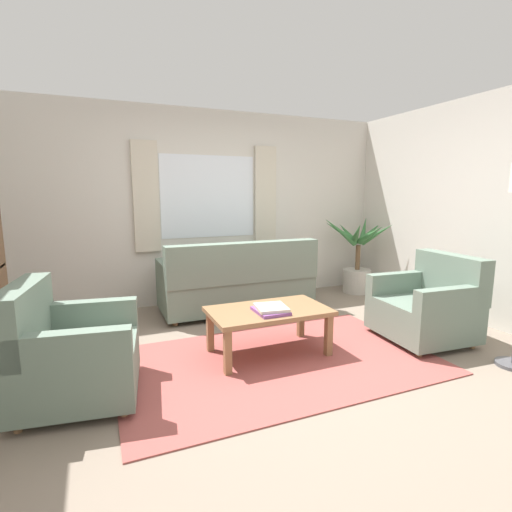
% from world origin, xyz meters
% --- Properties ---
extents(ground_plane, '(6.24, 6.24, 0.00)m').
position_xyz_m(ground_plane, '(0.00, 0.00, 0.00)').
color(ground_plane, gray).
extents(wall_back, '(5.32, 0.12, 2.60)m').
position_xyz_m(wall_back, '(0.00, 2.26, 1.30)').
color(wall_back, silver).
rests_on(wall_back, ground_plane).
extents(wall_right, '(0.12, 4.40, 2.60)m').
position_xyz_m(wall_right, '(2.66, 0.00, 1.30)').
color(wall_right, silver).
rests_on(wall_right, ground_plane).
extents(window_with_curtains, '(1.98, 0.07, 1.40)m').
position_xyz_m(window_with_curtains, '(0.00, 2.18, 1.45)').
color(window_with_curtains, white).
extents(area_rug, '(2.78, 1.71, 0.01)m').
position_xyz_m(area_rug, '(0.00, 0.00, 0.01)').
color(area_rug, '#9E4C47').
rests_on(area_rug, ground_plane).
extents(couch, '(1.90, 0.82, 0.92)m').
position_xyz_m(couch, '(0.18, 1.55, 0.37)').
color(couch, slate).
rests_on(couch, ground_plane).
extents(armchair_left, '(0.93, 0.95, 0.88)m').
position_xyz_m(armchair_left, '(-1.68, 0.02, 0.35)').
color(armchair_left, slate).
rests_on(armchair_left, ground_plane).
extents(armchair_right, '(0.88, 0.90, 0.88)m').
position_xyz_m(armchair_right, '(1.65, -0.10, 0.35)').
color(armchair_right, slate).
rests_on(armchair_right, ground_plane).
extents(coffee_table, '(1.10, 0.64, 0.44)m').
position_xyz_m(coffee_table, '(-0.01, 0.19, 0.38)').
color(coffee_table, olive).
rests_on(coffee_table, ground_plane).
extents(book_stack_on_table, '(0.30, 0.33, 0.06)m').
position_xyz_m(book_stack_on_table, '(-0.04, 0.09, 0.47)').
color(book_stack_on_table, '#7F478C').
rests_on(book_stack_on_table, coffee_table).
extents(potted_plant, '(1.11, 0.99, 1.17)m').
position_xyz_m(potted_plant, '(2.17, 1.75, 0.50)').
color(potted_plant, '#B7B2A8').
rests_on(potted_plant, ground_plane).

